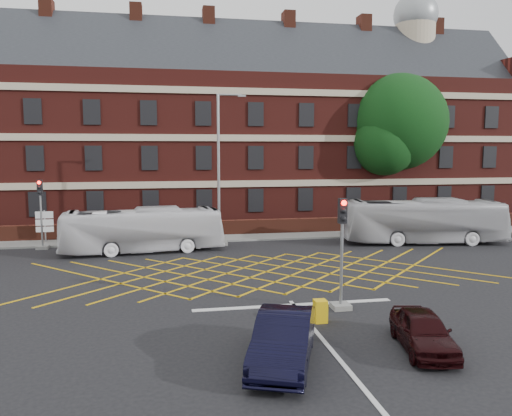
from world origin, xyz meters
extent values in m
plane|color=black|center=(0.00, 0.00, 0.00)|extent=(120.00, 120.00, 0.00)
cube|color=#541A15|center=(0.00, 22.00, 6.00)|extent=(50.00, 12.00, 12.00)
cube|color=black|center=(0.00, 22.00, 12.00)|extent=(51.00, 10.61, 10.61)
cube|color=#B7A88C|center=(0.00, 15.92, 7.00)|extent=(50.00, 0.18, 0.50)
cube|color=black|center=(0.00, 15.94, 5.50)|extent=(1.20, 0.14, 1.80)
cube|color=#532216|center=(-7.00, 22.00, 16.50)|extent=(1.00, 1.40, 3.20)
cylinder|color=#B7A88C|center=(18.00, 22.00, 15.00)|extent=(3.60, 3.60, 6.00)
sphere|color=gray|center=(18.00, 22.00, 18.40)|extent=(4.00, 4.00, 4.00)
cube|color=#532216|center=(0.00, 13.00, 0.55)|extent=(56.00, 0.50, 1.10)
cube|color=slate|center=(0.00, 12.00, 0.06)|extent=(60.00, 3.00, 0.12)
cube|color=#CC990C|center=(0.00, 2.00, 0.01)|extent=(8.22, 8.22, 0.02)
cube|color=silver|center=(0.00, -3.50, 0.01)|extent=(8.00, 0.30, 0.02)
cube|color=silver|center=(0.00, -10.00, 0.01)|extent=(0.15, 14.00, 0.02)
imported|color=silver|center=(-6.28, 8.15, 1.33)|extent=(9.72, 3.16, 2.66)
imported|color=#BAB9BE|center=(11.68, 7.80, 1.46)|extent=(10.75, 3.98, 2.92)
imported|color=black|center=(-1.66, -8.67, 0.73)|extent=(2.95, 4.67, 1.45)
imported|color=black|center=(2.76, -8.47, 0.60)|extent=(2.08, 3.74, 1.20)
cylinder|color=black|center=(13.96, 16.50, 3.39)|extent=(0.90, 0.90, 6.78)
sphere|color=black|center=(13.96, 16.50, 8.35)|extent=(7.83, 7.83, 7.83)
sphere|color=black|center=(12.46, 15.70, 6.58)|extent=(5.09, 5.09, 5.09)
sphere|color=black|center=(15.46, 17.30, 6.98)|extent=(4.70, 4.70, 4.70)
cube|color=slate|center=(1.66, -4.25, 0.10)|extent=(0.70, 0.70, 0.20)
cylinder|color=gray|center=(1.66, -4.25, 1.75)|extent=(0.12, 0.12, 3.50)
cube|color=black|center=(1.66, -4.25, 3.80)|extent=(0.30, 0.25, 0.95)
sphere|color=#FF0C05|center=(1.66, -4.39, 4.12)|extent=(0.20, 0.20, 0.20)
cube|color=slate|center=(-12.44, 10.22, 0.10)|extent=(0.70, 0.70, 0.20)
cylinder|color=gray|center=(-12.44, 10.22, 1.75)|extent=(0.12, 0.12, 3.50)
cube|color=black|center=(-12.44, 10.22, 3.80)|extent=(0.30, 0.25, 0.95)
sphere|color=#FF0C05|center=(-12.44, 10.08, 4.12)|extent=(0.20, 0.20, 0.20)
cube|color=slate|center=(-1.55, 9.62, 0.10)|extent=(1.00, 1.00, 0.20)
cylinder|color=gray|center=(-1.55, 9.62, 4.76)|extent=(0.18, 0.18, 9.53)
cylinder|color=gray|center=(-0.85, 9.62, 9.53)|extent=(1.60, 0.12, 0.12)
cube|color=gray|center=(-0.05, 9.62, 9.48)|extent=(0.50, 0.20, 0.12)
cylinder|color=gray|center=(-12.68, 12.07, 1.10)|extent=(0.10, 0.10, 2.20)
cube|color=silver|center=(-12.68, 11.99, 1.90)|extent=(1.10, 0.06, 0.45)
cube|color=silver|center=(-12.68, 11.99, 1.40)|extent=(1.10, 0.06, 0.40)
cube|color=silver|center=(-12.68, 11.99, 0.95)|extent=(1.10, 0.06, 0.35)
cube|color=yellow|center=(0.43, -5.53, 0.40)|extent=(0.44, 0.45, 0.80)
camera|label=1|loc=(-4.88, -22.00, 6.08)|focal=35.00mm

